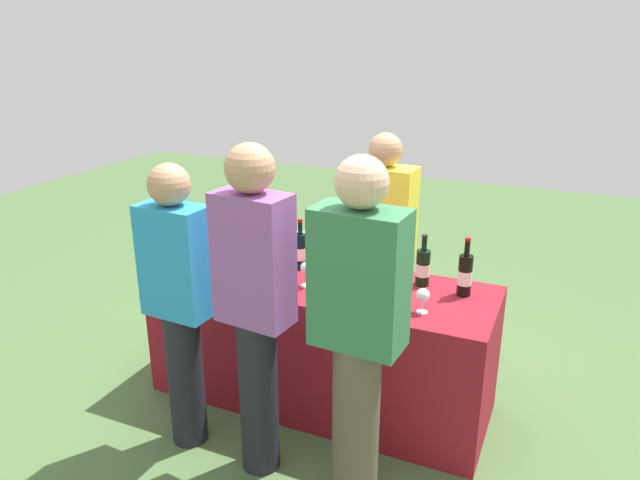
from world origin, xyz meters
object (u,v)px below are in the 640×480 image
object	(u,v)px
wine_bottle_4	(423,267)
wine_glass_5	(423,296)
wine_bottle_1	(278,245)
wine_glass_1	(285,265)
wine_glass_0	(245,264)
guest_1	(255,301)
wine_bottle_2	(300,251)
wine_bottle_5	(465,275)
wine_bottle_3	(364,261)
wine_bottle_0	(236,239)
guest_0	(179,298)
wine_glass_2	(307,269)
wine_glass_4	(379,285)
guest_2	(358,327)
ice_bucket	(212,247)
wine_glass_3	(345,280)
menu_board	(284,277)
server_pouring	(382,245)

from	to	relation	value
wine_bottle_4	wine_glass_5	bearing A→B (deg)	-75.25
wine_bottle_1	wine_glass_1	bearing A→B (deg)	-53.91
wine_glass_0	guest_1	world-z (taller)	guest_1
wine_bottle_2	wine_bottle_5	xyz separation A→B (m)	(0.98, 0.02, 0.00)
wine_bottle_2	wine_bottle_3	distance (m)	0.41
wine_bottle_0	wine_bottle_5	size ratio (longest dim) A/B	0.93
wine_bottle_1	wine_bottle_3	world-z (taller)	wine_bottle_1
wine_bottle_0	guest_0	distance (m)	0.84
wine_glass_2	wine_bottle_5	bearing A→B (deg)	16.11
wine_bottle_2	wine_glass_1	bearing A→B (deg)	-87.31
wine_bottle_0	wine_glass_2	xyz separation A→B (m)	(0.64, -0.28, -0.00)
wine_bottle_5	wine_glass_4	xyz separation A→B (m)	(-0.40, -0.25, -0.03)
wine_bottle_4	guest_2	world-z (taller)	guest_2
wine_glass_0	ice_bucket	bearing A→B (deg)	150.41
wine_glass_0	wine_glass_3	distance (m)	0.61
menu_board	wine_glass_1	bearing A→B (deg)	-67.49
guest_2	menu_board	size ratio (longest dim) A/B	2.24
wine_glass_2	wine_bottle_3	bearing A→B (deg)	38.75
wine_bottle_2	wine_bottle_0	bearing A→B (deg)	173.92
wine_bottle_3	wine_bottle_2	bearing A→B (deg)	178.31
guest_0	menu_board	size ratio (longest dim) A/B	2.07
wine_glass_3	wine_bottle_4	bearing A→B (deg)	44.85
wine_bottle_5	server_pouring	xyz separation A→B (m)	(-0.62, 0.44, -0.06)
wine_glass_5	server_pouring	xyz separation A→B (m)	(-0.46, 0.74, -0.04)
wine_glass_4	wine_bottle_0	bearing A→B (deg)	164.87
guest_0	wine_bottle_0	bearing A→B (deg)	104.56
wine_bottle_1	wine_glass_5	world-z (taller)	wine_bottle_1
wine_glass_2	wine_glass_3	bearing A→B (deg)	-12.50
wine_glass_3	wine_glass_4	size ratio (longest dim) A/B	1.13
wine_glass_4	wine_bottle_3	bearing A→B (deg)	127.08
wine_bottle_5	menu_board	world-z (taller)	wine_bottle_5
wine_bottle_3	server_pouring	size ratio (longest dim) A/B	0.21
wine_glass_2	wine_glass_0	bearing A→B (deg)	-168.23
wine_bottle_0	guest_1	xyz separation A→B (m)	(0.63, -0.85, 0.05)
wine_bottle_4	wine_glass_2	xyz separation A→B (m)	(-0.59, -0.28, -0.00)
wine_bottle_5	menu_board	bearing A→B (deg)	154.95
server_pouring	wine_bottle_2	bearing A→B (deg)	54.13
wine_glass_3	ice_bucket	distance (m)	0.99
wine_bottle_1	wine_glass_1	world-z (taller)	wine_bottle_1
wine_bottle_2	wine_glass_5	distance (m)	0.88
wine_bottle_2	guest_0	xyz separation A→B (m)	(-0.32, -0.77, -0.05)
wine_glass_3	guest_2	size ratio (longest dim) A/B	0.08
wine_glass_5	guest_1	bearing A→B (deg)	-143.18
wine_glass_0	wine_glass_5	size ratio (longest dim) A/B	1.08
ice_bucket	server_pouring	size ratio (longest dim) A/B	0.14
wine_bottle_1	wine_bottle_3	size ratio (longest dim) A/B	1.01
wine_bottle_0	wine_bottle_2	world-z (taller)	wine_bottle_2
server_pouring	wine_glass_1	bearing A→B (deg)	65.14
wine_glass_1	server_pouring	xyz separation A→B (m)	(0.36, 0.68, -0.05)
wine_bottle_1	wine_glass_2	size ratio (longest dim) A/B	2.23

